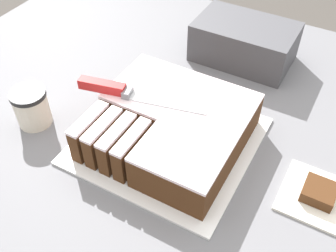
{
  "coord_description": "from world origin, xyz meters",
  "views": [
    {
      "loc": [
        0.29,
        -0.58,
        1.53
      ],
      "look_at": [
        0.01,
        -0.07,
        0.96
      ],
      "focal_mm": 42.0,
      "sensor_mm": 36.0,
      "label": 1
    }
  ],
  "objects": [
    {
      "name": "knife",
      "position": [
        -0.11,
        -0.07,
        1.01
      ],
      "size": [
        0.28,
        0.09,
        0.02
      ],
      "rotation": [
        0.0,
        0.0,
        0.22
      ],
      "color": "silver",
      "rests_on": "cake"
    },
    {
      "name": "cake",
      "position": [
        0.02,
        -0.07,
        0.96
      ],
      "size": [
        0.3,
        0.29,
        0.08
      ],
      "color": "#472814",
      "rests_on": "cake_board"
    },
    {
      "name": "countertop",
      "position": [
        0.0,
        0.0,
        0.46
      ],
      "size": [
        1.4,
        1.1,
        0.92
      ],
      "color": "slate",
      "rests_on": "ground_plane"
    },
    {
      "name": "coffee_cup",
      "position": [
        -0.28,
        -0.17,
        0.96
      ],
      "size": [
        0.08,
        0.08,
        0.09
      ],
      "color": "beige",
      "rests_on": "countertop"
    },
    {
      "name": "storage_box",
      "position": [
        0.04,
        0.29,
        0.97
      ],
      "size": [
        0.25,
        0.16,
        0.1
      ],
      "color": "#47474C",
      "rests_on": "countertop"
    },
    {
      "name": "cake_board",
      "position": [
        0.01,
        -0.07,
        0.92
      ],
      "size": [
        0.35,
        0.34,
        0.01
      ],
      "color": "white",
      "rests_on": "countertop"
    },
    {
      "name": "brownie",
      "position": [
        0.33,
        -0.06,
        0.93
      ],
      "size": [
        0.06,
        0.06,
        0.02
      ],
      "color": "#472814",
      "rests_on": "paper_napkin"
    },
    {
      "name": "paper_napkin",
      "position": [
        0.33,
        -0.06,
        0.92
      ],
      "size": [
        0.13,
        0.13,
        0.01
      ],
      "color": "white",
      "rests_on": "countertop"
    }
  ]
}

